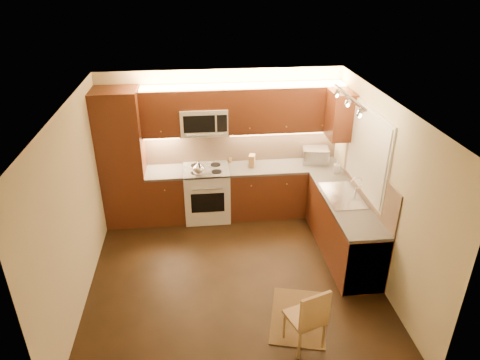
{
  "coord_description": "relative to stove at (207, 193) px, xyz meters",
  "views": [
    {
      "loc": [
        -0.45,
        -4.89,
        4.02
      ],
      "look_at": [
        0.15,
        0.55,
        1.25
      ],
      "focal_mm": 32.39,
      "sensor_mm": 36.0,
      "label": 1
    }
  ],
  "objects": [
    {
      "name": "rug",
      "position": [
        1.03,
        -2.58,
        -0.45
      ],
      "size": [
        0.89,
        1.13,
        0.01
      ],
      "primitive_type": "cube",
      "rotation": [
        0.0,
        0.0,
        -0.26
      ],
      "color": "black",
      "rests_on": "floor"
    },
    {
      "name": "wall_front",
      "position": [
        0.3,
        -3.67,
        0.79
      ],
      "size": [
        4.0,
        0.01,
        2.5
      ],
      "primitive_type": "cube",
      "color": "beige",
      "rests_on": "ground"
    },
    {
      "name": "kettle",
      "position": [
        -0.12,
        -0.2,
        0.58
      ],
      "size": [
        0.26,
        0.26,
        0.24
      ],
      "primitive_type": null,
      "rotation": [
        0.0,
        0.0,
        0.31
      ],
      "color": "silver",
      "rests_on": "stove"
    },
    {
      "name": "spice_jar_b",
      "position": [
        0.44,
        0.26,
        0.48
      ],
      "size": [
        0.05,
        0.05,
        0.09
      ],
      "primitive_type": "cylinder",
      "rotation": [
        0.0,
        0.0,
        0.15
      ],
      "color": "olive",
      "rests_on": "counter_back_right"
    },
    {
      "name": "knife_block",
      "position": [
        0.78,
        0.06,
        0.54
      ],
      "size": [
        0.13,
        0.17,
        0.21
      ],
      "primitive_type": "cube",
      "rotation": [
        0.0,
        0.0,
        -0.28
      ],
      "color": "#A7744B",
      "rests_on": "counter_back_right"
    },
    {
      "name": "base_cab_back_right",
      "position": [
        1.34,
        0.02,
        -0.03
      ],
      "size": [
        1.92,
        0.6,
        0.86
      ],
      "primitive_type": "cube",
      "color": "#47220F",
      "rests_on": "floor"
    },
    {
      "name": "wall_right",
      "position": [
        2.3,
        -1.68,
        0.79
      ],
      "size": [
        0.01,
        4.0,
        2.5
      ],
      "primitive_type": "cube",
      "color": "beige",
      "rests_on": "ground"
    },
    {
      "name": "upper_cab_bridge",
      "position": [
        0.0,
        0.15,
        1.63
      ],
      "size": [
        0.76,
        0.35,
        0.31
      ],
      "primitive_type": "cube",
      "color": "#47220F",
      "rests_on": "wall_back"
    },
    {
      "name": "dining_chair",
      "position": [
        0.99,
        -2.99,
        -0.03
      ],
      "size": [
        0.48,
        0.48,
        0.86
      ],
      "primitive_type": null,
      "rotation": [
        0.0,
        0.0,
        0.33
      ],
      "color": "#A7744B",
      "rests_on": "floor"
    },
    {
      "name": "backsplash_right",
      "position": [
        2.29,
        -1.28,
        0.74
      ],
      "size": [
        0.02,
        2.0,
        0.6
      ],
      "primitive_type": "cube",
      "color": "tan",
      "rests_on": "wall_right"
    },
    {
      "name": "spice_jar_a",
      "position": [
        0.44,
        0.26,
        0.49
      ],
      "size": [
        0.05,
        0.05,
        0.1
      ],
      "primitive_type": "cylinder",
      "rotation": [
        0.0,
        0.0,
        0.01
      ],
      "color": "silver",
      "rests_on": "counter_back_right"
    },
    {
      "name": "upper_cab_right_corner",
      "position": [
        2.12,
        -0.28,
        1.42
      ],
      "size": [
        0.35,
        0.5,
        0.75
      ],
      "primitive_type": "cube",
      "color": "#47220F",
      "rests_on": "wall_right"
    },
    {
      "name": "soap_bottle",
      "position": [
        2.14,
        -0.34,
        0.55
      ],
      "size": [
        0.12,
        0.12,
        0.21
      ],
      "primitive_type": "imported",
      "rotation": [
        0.0,
        0.0,
        -0.24
      ],
      "color": "silver",
      "rests_on": "counter_right"
    },
    {
      "name": "stove",
      "position": [
        0.0,
        0.0,
        0.0
      ],
      "size": [
        0.76,
        0.65,
        0.92
      ],
      "primitive_type": null,
      "color": "silver",
      "rests_on": "floor"
    },
    {
      "name": "dishwasher",
      "position": [
        2.0,
        -1.98,
        -0.03
      ],
      "size": [
        0.58,
        0.6,
        0.84
      ],
      "primitive_type": "cube",
      "color": "silver",
      "rests_on": "floor"
    },
    {
      "name": "track_light_bar",
      "position": [
        1.85,
        -1.27,
        2.0
      ],
      "size": [
        0.04,
        1.2,
        0.03
      ],
      "primitive_type": "cube",
      "color": "silver",
      "rests_on": "ceiling"
    },
    {
      "name": "window_blinds",
      "position": [
        2.27,
        -1.12,
        1.14
      ],
      "size": [
        0.02,
        1.36,
        1.16
      ],
      "primitive_type": "cube",
      "color": "silver",
      "rests_on": "wall_right"
    },
    {
      "name": "upper_cab_back_right",
      "position": [
        1.34,
        0.15,
        1.42
      ],
      "size": [
        1.92,
        0.35,
        0.75
      ],
      "primitive_type": "cube",
      "color": "#47220F",
      "rests_on": "wall_back"
    },
    {
      "name": "backsplash_back",
      "position": [
        0.65,
        0.31,
        0.74
      ],
      "size": [
        3.3,
        0.02,
        0.6
      ],
      "primitive_type": "cube",
      "color": "tan",
      "rests_on": "wall_back"
    },
    {
      "name": "ceiling",
      "position": [
        0.3,
        -1.68,
        2.04
      ],
      "size": [
        4.0,
        4.0,
        0.01
      ],
      "primitive_type": "cube",
      "color": "beige",
      "rests_on": "ground"
    },
    {
      "name": "spice_jar_c",
      "position": [
        0.44,
        0.26,
        0.49
      ],
      "size": [
        0.06,
        0.06,
        0.09
      ],
      "primitive_type": "cylinder",
      "rotation": [
        0.0,
        0.0,
        0.36
      ],
      "color": "silver",
      "rests_on": "counter_back_right"
    },
    {
      "name": "base_cab_back_left",
      "position": [
        -0.69,
        0.02,
        -0.03
      ],
      "size": [
        0.62,
        0.6,
        0.86
      ],
      "primitive_type": "cube",
      "color": "#47220F",
      "rests_on": "floor"
    },
    {
      "name": "wall_left",
      "position": [
        -1.7,
        -1.68,
        0.79
      ],
      "size": [
        0.01,
        4.0,
        2.5
      ],
      "primitive_type": "cube",
      "color": "beige",
      "rests_on": "ground"
    },
    {
      "name": "microwave",
      "position": [
        0.0,
        0.14,
        1.26
      ],
      "size": [
        0.76,
        0.38,
        0.44
      ],
      "primitive_type": null,
      "color": "silver",
      "rests_on": "wall_back"
    },
    {
      "name": "toaster_oven",
      "position": [
        1.89,
        0.1,
        0.57
      ],
      "size": [
        0.48,
        0.39,
        0.26
      ],
      "primitive_type": "cube",
      "rotation": [
        0.0,
        0.0,
        -0.15
      ],
      "color": "silver",
      "rests_on": "counter_back_right"
    },
    {
      "name": "base_cab_right",
      "position": [
        2.0,
        -1.28,
        -0.03
      ],
      "size": [
        0.6,
        2.0,
        0.86
      ],
      "primitive_type": "cube",
      "color": "#47220F",
      "rests_on": "floor"
    },
    {
      "name": "sink",
      "position": [
        2.0,
        -1.12,
        0.52
      ],
      "size": [
        0.52,
        0.86,
        0.15
      ],
      "primitive_type": null,
      "color": "silver",
      "rests_on": "counter_right"
    },
    {
      "name": "wall_back",
      "position": [
        0.3,
        0.32,
        0.79
      ],
      "size": [
        4.0,
        0.01,
        2.5
      ],
      "primitive_type": "cube",
      "color": "beige",
      "rests_on": "ground"
    },
    {
      "name": "faucet",
      "position": [
        2.18,
        -1.12,
        0.59
      ],
      "size": [
        0.2,
        0.04,
        0.3
      ],
      "primitive_type": null,
      "color": "silver",
      "rests_on": "counter_right"
    },
    {
      "name": "window_frame",
      "position": [
        2.29,
        -1.12,
        1.14
      ],
      "size": [
        0.03,
        1.44,
        1.24
      ],
      "primitive_type": "cube",
      "color": "silver",
      "rests_on": "wall_right"
    },
    {
      "name": "floor",
      "position": [
        0.3,
        -1.68,
        -0.46
      ],
      "size": [
        4.0,
        4.0,
        0.01
      ],
      "primitive_type": "cube",
      "color": "black",
      "rests_on": "ground"
    },
    {
      "name": "counter_back_left",
      "position": [
        -0.69,
        0.02,
        0.42
      ],
      "size": [
        0.62,
        0.6,
        0.04
      ],
      "primitive_type": "cube",
      "color": "#33302E",
      "rests_on": "base_cab_back_left"
    },
    {
      "name": "upper_cab_back_left",
      "position": [
        -0.69,
        0.15,
        1.42
      ],
      "size": [
        0.62,
        0.35,
        0.75
      ],
      "primitive_type": "cube",
      "color": "#47220F",
      "rests_on": "wall_back"
    },
    {
      "name": "counter_right",
      "position": [
        2.0,
        -1.28,
        0.42
      ],
      "size": [
        0.6,
        2.0,
        0.04
      ],
      "primitive_type": "cube",
      "color": "#33302E",
      "rests_on": "base_cab_right"
    },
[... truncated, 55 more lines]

